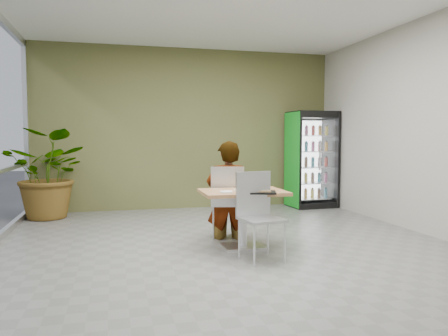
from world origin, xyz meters
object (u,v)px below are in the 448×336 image
at_px(soda_cup, 262,183).
at_px(beverage_fridge, 312,159).
at_px(chair_far, 227,197).
at_px(seated_woman, 228,200).
at_px(cafeteria_tray, 260,192).
at_px(potted_plant, 50,174).
at_px(chair_near, 257,208).
at_px(dining_table, 243,207).

height_order(soda_cup, beverage_fridge, beverage_fridge).
distance_m(chair_far, beverage_fridge, 3.41).
distance_m(seated_woman, cafeteria_tray, 0.96).
distance_m(beverage_fridge, potted_plant, 5.04).
bearing_deg(chair_far, potted_plant, -27.67).
bearing_deg(potted_plant, soda_cup, -44.02).
distance_m(chair_near, beverage_fridge, 4.15).
bearing_deg(soda_cup, beverage_fridge, 54.45).
xyz_separation_m(dining_table, soda_cup, (0.26, 0.01, 0.30)).
distance_m(dining_table, soda_cup, 0.40).
distance_m(cafeteria_tray, potted_plant, 4.23).
height_order(chair_near, cafeteria_tray, chair_near).
bearing_deg(beverage_fridge, potted_plant, 177.66).
bearing_deg(chair_near, potted_plant, 119.77).
distance_m(dining_table, beverage_fridge, 3.78).
bearing_deg(beverage_fridge, cafeteria_tray, -127.73).
height_order(dining_table, beverage_fridge, beverage_fridge).
distance_m(chair_near, soda_cup, 0.60).
bearing_deg(potted_plant, dining_table, -46.71).
distance_m(chair_near, seated_woman, 1.10).
bearing_deg(potted_plant, cafeteria_tray, -48.42).
xyz_separation_m(chair_near, soda_cup, (0.23, 0.50, 0.24)).
relative_size(chair_near, beverage_fridge, 0.52).
height_order(cafeteria_tray, beverage_fridge, beverage_fridge).
distance_m(chair_near, potted_plant, 4.31).
relative_size(dining_table, chair_near, 1.05).
xyz_separation_m(dining_table, beverage_fridge, (2.35, 2.93, 0.44)).
height_order(chair_far, soda_cup, chair_far).
bearing_deg(beverage_fridge, chair_far, -138.61).
relative_size(cafeteria_tray, beverage_fridge, 0.20).
height_order(chair_near, seated_woman, seated_woman).
distance_m(dining_table, chair_far, 0.56).
distance_m(soda_cup, potted_plant, 4.10).
height_order(seated_woman, cafeteria_tray, seated_woman).
bearing_deg(cafeteria_tray, chair_far, 102.07).
relative_size(dining_table, seated_woman, 0.64).
bearing_deg(seated_woman, cafeteria_tray, 113.45).
relative_size(cafeteria_tray, potted_plant, 0.24).
bearing_deg(dining_table, seated_woman, 93.74).
distance_m(chair_far, cafeteria_tray, 0.89).
relative_size(dining_table, cafeteria_tray, 2.76).
bearing_deg(cafeteria_tray, dining_table, 110.98).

